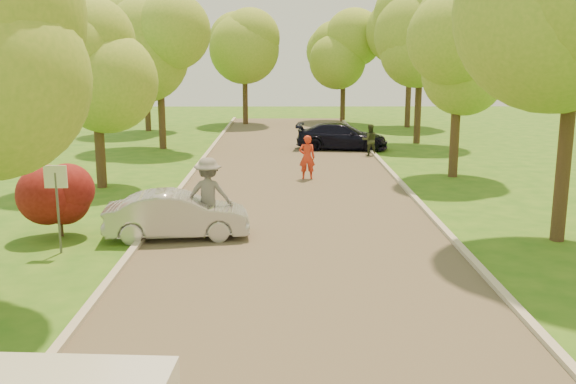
{
  "coord_description": "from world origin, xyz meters",
  "views": [
    {
      "loc": [
        -0.36,
        -11.07,
        4.74
      ],
      "look_at": [
        -0.24,
        5.02,
        1.3
      ],
      "focal_mm": 40.0,
      "sensor_mm": 36.0,
      "label": 1
    }
  ],
  "objects_px": {
    "longboard": "(209,231)",
    "silver_sedan": "(177,215)",
    "person_olive": "(370,140)",
    "person_striped": "(307,157)",
    "dark_sedan": "(342,136)",
    "skateboarder": "(208,194)",
    "street_sign": "(57,190)"
  },
  "relations": [
    {
      "from": "longboard",
      "to": "silver_sedan",
      "type": "bearing_deg",
      "value": 19.48
    },
    {
      "from": "longboard",
      "to": "person_olive",
      "type": "xyz_separation_m",
      "value": [
        6.15,
        13.91,
        0.65
      ]
    },
    {
      "from": "longboard",
      "to": "person_striped",
      "type": "height_order",
      "value": "person_striped"
    },
    {
      "from": "dark_sedan",
      "to": "person_olive",
      "type": "distance_m",
      "value": 2.33
    },
    {
      "from": "silver_sedan",
      "to": "skateboarder",
      "type": "xyz_separation_m",
      "value": [
        0.8,
        0.28,
        0.5
      ]
    },
    {
      "from": "skateboarder",
      "to": "person_striped",
      "type": "height_order",
      "value": "skateboarder"
    },
    {
      "from": "skateboarder",
      "to": "person_olive",
      "type": "relative_size",
      "value": 1.3
    },
    {
      "from": "longboard",
      "to": "dark_sedan",
      "type": "bearing_deg",
      "value": -106.89
    },
    {
      "from": "street_sign",
      "to": "longboard",
      "type": "xyz_separation_m",
      "value": [
        3.45,
        1.6,
        -1.45
      ]
    },
    {
      "from": "skateboarder",
      "to": "dark_sedan",
      "type": "bearing_deg",
      "value": -106.89
    },
    {
      "from": "silver_sedan",
      "to": "longboard",
      "type": "xyz_separation_m",
      "value": [
        0.8,
        0.28,
        -0.51
      ]
    },
    {
      "from": "dark_sedan",
      "to": "longboard",
      "type": "relative_size",
      "value": 4.59
    },
    {
      "from": "street_sign",
      "to": "person_striped",
      "type": "bearing_deg",
      "value": 56.17
    },
    {
      "from": "dark_sedan",
      "to": "person_striped",
      "type": "distance_m",
      "value": 8.3
    },
    {
      "from": "dark_sedan",
      "to": "silver_sedan",
      "type": "bearing_deg",
      "value": 167.19
    },
    {
      "from": "dark_sedan",
      "to": "person_olive",
      "type": "height_order",
      "value": "person_olive"
    },
    {
      "from": "street_sign",
      "to": "longboard",
      "type": "height_order",
      "value": "street_sign"
    },
    {
      "from": "skateboarder",
      "to": "longboard",
      "type": "bearing_deg",
      "value": -179.48
    },
    {
      "from": "silver_sedan",
      "to": "person_striped",
      "type": "height_order",
      "value": "person_striped"
    },
    {
      "from": "silver_sedan",
      "to": "person_olive",
      "type": "relative_size",
      "value": 2.48
    },
    {
      "from": "silver_sedan",
      "to": "skateboarder",
      "type": "height_order",
      "value": "skateboarder"
    },
    {
      "from": "silver_sedan",
      "to": "street_sign",
      "type": "bearing_deg",
      "value": 110.36
    },
    {
      "from": "silver_sedan",
      "to": "person_olive",
      "type": "distance_m",
      "value": 15.8
    },
    {
      "from": "skateboarder",
      "to": "person_olive",
      "type": "distance_m",
      "value": 15.21
    },
    {
      "from": "dark_sedan",
      "to": "longboard",
      "type": "distance_m",
      "value": 16.71
    },
    {
      "from": "longboard",
      "to": "skateboarder",
      "type": "distance_m",
      "value": 1.01
    },
    {
      "from": "street_sign",
      "to": "person_olive",
      "type": "distance_m",
      "value": 18.25
    },
    {
      "from": "skateboarder",
      "to": "person_olive",
      "type": "xyz_separation_m",
      "value": [
        6.15,
        13.91,
        -0.36
      ]
    },
    {
      "from": "dark_sedan",
      "to": "skateboarder",
      "type": "distance_m",
      "value": 16.71
    },
    {
      "from": "street_sign",
      "to": "dark_sedan",
      "type": "height_order",
      "value": "street_sign"
    },
    {
      "from": "silver_sedan",
      "to": "person_olive",
      "type": "bearing_deg",
      "value": -32.26
    },
    {
      "from": "dark_sedan",
      "to": "skateboarder",
      "type": "xyz_separation_m",
      "value": [
        -5.0,
        -15.94,
        0.44
      ]
    }
  ]
}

